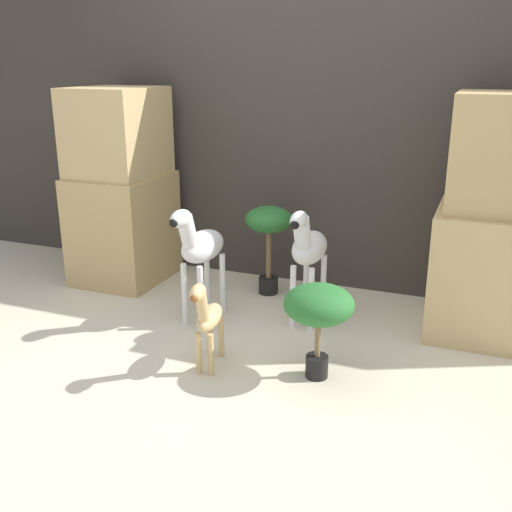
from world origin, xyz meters
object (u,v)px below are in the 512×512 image
at_px(zebra_left, 200,247).
at_px(potted_palm_front, 269,227).
at_px(giraffe_figurine, 207,317).
at_px(zebra_right, 308,249).
at_px(potted_palm_back, 319,308).

distance_m(zebra_left, potted_palm_front, 0.63).
height_order(zebra_left, giraffe_figurine, zebra_left).
distance_m(zebra_left, giraffe_figurine, 0.66).
bearing_deg(giraffe_figurine, zebra_left, 119.71).
distance_m(giraffe_figurine, potted_palm_front, 1.15).
xyz_separation_m(zebra_right, potted_palm_front, (-0.39, 0.38, -0.00)).
height_order(giraffe_figurine, potted_palm_back, giraffe_figurine).
bearing_deg(zebra_right, potted_palm_back, -68.33).
relative_size(zebra_right, giraffe_figurine, 1.42).
distance_m(zebra_right, potted_palm_front, 0.54).
bearing_deg(zebra_right, potted_palm_front, 135.88).
bearing_deg(zebra_right, giraffe_figurine, -112.21).
distance_m(zebra_right, giraffe_figurine, 0.84).
relative_size(zebra_left, potted_palm_back, 1.50).
xyz_separation_m(zebra_right, potted_palm_back, (0.25, -0.63, -0.10)).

